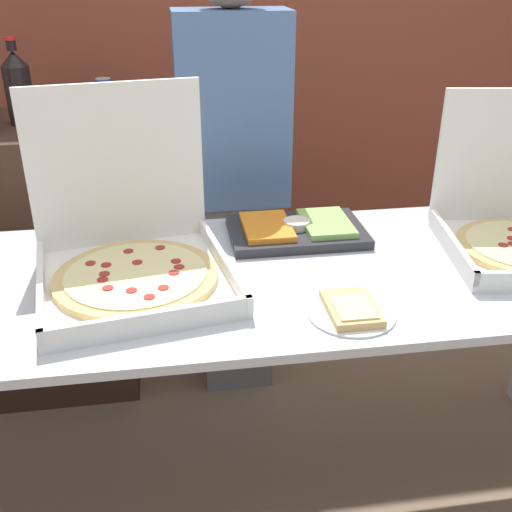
{
  "coord_description": "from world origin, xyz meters",
  "views": [
    {
      "loc": [
        -0.22,
        -1.46,
        1.65
      ],
      "look_at": [
        0.0,
        0.0,
        0.92
      ],
      "focal_mm": 42.0,
      "sensor_mm": 36.0,
      "label": 1
    }
  ],
  "objects_px": {
    "pizza_box_far_right": "(131,248)",
    "soda_bottle": "(18,87)",
    "paper_plate_front_left": "(352,310)",
    "person_guest_plaid": "(234,180)",
    "soda_can_colored": "(105,94)",
    "veggie_tray": "(296,230)"
  },
  "relations": [
    {
      "from": "pizza_box_far_right",
      "to": "veggie_tray",
      "type": "distance_m",
      "value": 0.54
    },
    {
      "from": "soda_bottle",
      "to": "person_guest_plaid",
      "type": "bearing_deg",
      "value": -13.01
    },
    {
      "from": "soda_bottle",
      "to": "person_guest_plaid",
      "type": "height_order",
      "value": "person_guest_plaid"
    },
    {
      "from": "veggie_tray",
      "to": "soda_bottle",
      "type": "xyz_separation_m",
      "value": [
        -0.9,
        0.63,
        0.35
      ]
    },
    {
      "from": "pizza_box_far_right",
      "to": "soda_can_colored",
      "type": "xyz_separation_m",
      "value": [
        -0.12,
        1.02,
        0.21
      ]
    },
    {
      "from": "paper_plate_front_left",
      "to": "person_guest_plaid",
      "type": "bearing_deg",
      "value": 100.87
    },
    {
      "from": "soda_can_colored",
      "to": "person_guest_plaid",
      "type": "xyz_separation_m",
      "value": [
        0.47,
        -0.37,
        -0.26
      ]
    },
    {
      "from": "veggie_tray",
      "to": "paper_plate_front_left",
      "type": "bearing_deg",
      "value": -85.66
    },
    {
      "from": "soda_bottle",
      "to": "soda_can_colored",
      "type": "relative_size",
      "value": 2.47
    },
    {
      "from": "soda_bottle",
      "to": "veggie_tray",
      "type": "bearing_deg",
      "value": -35.15
    },
    {
      "from": "person_guest_plaid",
      "to": "veggie_tray",
      "type": "bearing_deg",
      "value": 107.32
    },
    {
      "from": "pizza_box_far_right",
      "to": "veggie_tray",
      "type": "height_order",
      "value": "pizza_box_far_right"
    },
    {
      "from": "soda_can_colored",
      "to": "person_guest_plaid",
      "type": "bearing_deg",
      "value": -37.67
    },
    {
      "from": "soda_bottle",
      "to": "person_guest_plaid",
      "type": "distance_m",
      "value": 0.85
    },
    {
      "from": "veggie_tray",
      "to": "soda_can_colored",
      "type": "relative_size",
      "value": 3.38
    },
    {
      "from": "pizza_box_far_right",
      "to": "veggie_tray",
      "type": "relative_size",
      "value": 1.39
    },
    {
      "from": "pizza_box_far_right",
      "to": "soda_can_colored",
      "type": "distance_m",
      "value": 1.05
    },
    {
      "from": "soda_bottle",
      "to": "soda_can_colored",
      "type": "distance_m",
      "value": 0.35
    },
    {
      "from": "pizza_box_far_right",
      "to": "soda_bottle",
      "type": "relative_size",
      "value": 1.9
    },
    {
      "from": "pizza_box_far_right",
      "to": "veggie_tray",
      "type": "xyz_separation_m",
      "value": [
        0.5,
        0.19,
        -0.06
      ]
    },
    {
      "from": "pizza_box_far_right",
      "to": "person_guest_plaid",
      "type": "distance_m",
      "value": 0.74
    },
    {
      "from": "veggie_tray",
      "to": "person_guest_plaid",
      "type": "xyz_separation_m",
      "value": [
        -0.14,
        0.46,
        0.01
      ]
    }
  ]
}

